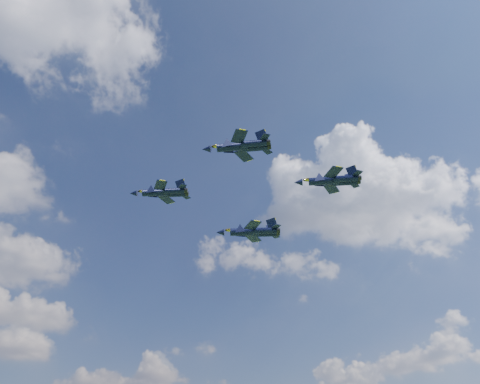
% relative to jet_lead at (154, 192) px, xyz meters
% --- Properties ---
extents(jet_lead, '(13.14, 11.53, 3.38)m').
position_rel_jet_lead_xyz_m(jet_lead, '(0.00, 0.00, 0.00)').
color(jet_lead, black).
extents(jet_left, '(12.81, 12.31, 3.42)m').
position_rel_jet_lead_xyz_m(jet_left, '(4.76, -23.98, 0.57)').
color(jet_left, black).
extents(jet_right, '(16.23, 13.86, 4.13)m').
position_rel_jet_lead_xyz_m(jet_right, '(26.51, 2.86, -1.66)').
color(jet_right, black).
extents(jet_slot, '(14.03, 12.87, 3.67)m').
position_rel_jet_lead_xyz_m(jet_slot, '(28.81, -24.26, 0.96)').
color(jet_slot, black).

